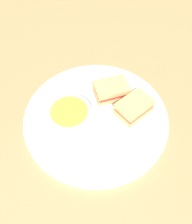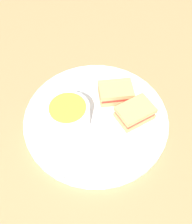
{
  "view_description": "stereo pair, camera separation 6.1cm",
  "coord_description": "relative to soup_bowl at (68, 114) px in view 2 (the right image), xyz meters",
  "views": [
    {
      "loc": [
        0.16,
        0.32,
        0.54
      ],
      "look_at": [
        0.0,
        0.0,
        0.03
      ],
      "focal_mm": 42.0,
      "sensor_mm": 36.0,
      "label": 1
    },
    {
      "loc": [
        0.1,
        0.34,
        0.54
      ],
      "look_at": [
        0.0,
        0.0,
        0.03
      ],
      "focal_mm": 42.0,
      "sensor_mm": 36.0,
      "label": 2
    }
  ],
  "objects": [
    {
      "name": "soup_bowl",
      "position": [
        0.0,
        0.0,
        0.0
      ],
      "size": [
        0.1,
        0.1,
        0.06
      ],
      "color": "white",
      "rests_on": "plate"
    },
    {
      "name": "sandwich_half_near",
      "position": [
        -0.15,
        0.03,
        -0.01
      ],
      "size": [
        0.09,
        0.08,
        0.04
      ],
      "rotation": [
        0.0,
        0.0,
        3.38
      ],
      "color": "tan",
      "rests_on": "plate"
    },
    {
      "name": "ground_plane",
      "position": [
        -0.06,
        0.0,
        -0.05
      ],
      "size": [
        2.4,
        2.4,
        0.0
      ],
      "primitive_type": "plane",
      "color": "#9E754C"
    },
    {
      "name": "sandwich_half_far",
      "position": [
        -0.13,
        -0.04,
        -0.01
      ],
      "size": [
        0.09,
        0.07,
        0.04
      ],
      "rotation": [
        0.0,
        0.0,
        2.98
      ],
      "color": "tan",
      "rests_on": "plate"
    },
    {
      "name": "plate",
      "position": [
        -0.06,
        0.0,
        -0.04
      ],
      "size": [
        0.35,
        0.35,
        0.02
      ],
      "color": "white",
      "rests_on": "ground_plane"
    },
    {
      "name": "spoon",
      "position": [
        0.0,
        -0.08,
        -0.03
      ],
      "size": [
        0.11,
        0.04,
        0.01
      ],
      "rotation": [
        0.0,
        0.0,
        6.48
      ],
      "color": "silver",
      "rests_on": "plate"
    }
  ]
}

